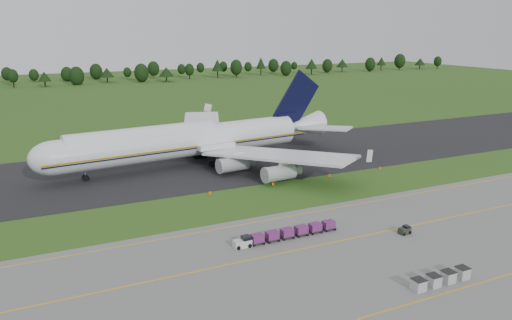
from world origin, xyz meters
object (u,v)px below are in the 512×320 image
baggage_train (285,233)px  uld_row (441,279)px  aircraft (190,140)px  utility_cart (405,231)px  edge_markers (302,180)px

baggage_train → uld_row: size_ratio=1.96×
aircraft → utility_cart: size_ratio=38.91×
uld_row → edge_markers: size_ratio=0.21×
aircraft → uld_row: 67.65m
aircraft → baggage_train: (-0.36, -46.30, -4.98)m
utility_cart → edge_markers: 30.46m
uld_row → edge_markers: uld_row is taller
aircraft → baggage_train: size_ratio=4.30×
aircraft → edge_markers: aircraft is taller
baggage_train → uld_row: uld_row is taller
aircraft → utility_cart: (17.10, -52.58, -5.31)m
uld_row → edge_markers: 45.00m
baggage_train → uld_row: (10.75, -20.36, -0.06)m
uld_row → baggage_train: bearing=117.8°
utility_cart → uld_row: bearing=-115.5°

